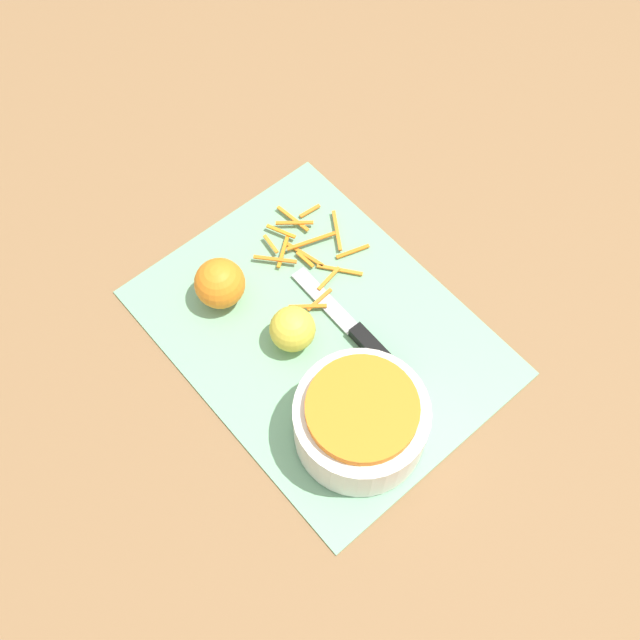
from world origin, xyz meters
TOP-DOWN VIEW (x-y plane):
  - ground_plane at (0.00, 0.00)m, footprint 4.00×4.00m
  - cutting_board at (0.00, 0.00)m, footprint 0.47×0.36m
  - bowl_speckled at (-0.14, 0.06)m, footprint 0.16×0.16m
  - knife at (-0.06, -0.03)m, footprint 0.22×0.03m
  - orange_left at (0.13, 0.07)m, footprint 0.07×0.07m
  - lemon at (0.01, 0.04)m, footprint 0.06×0.06m
  - peel_pile at (0.11, -0.07)m, footprint 0.18×0.16m

SIDE VIEW (x-z plane):
  - ground_plane at x=0.00m, z-range 0.00..0.00m
  - cutting_board at x=0.00m, z-range 0.00..0.01m
  - peel_pile at x=0.11m, z-range 0.01..0.02m
  - knife at x=-0.06m, z-range 0.00..0.02m
  - lemon at x=0.01m, z-range 0.01..0.07m
  - orange_left at x=0.13m, z-range 0.01..0.08m
  - bowl_speckled at x=-0.14m, z-range 0.00..0.10m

